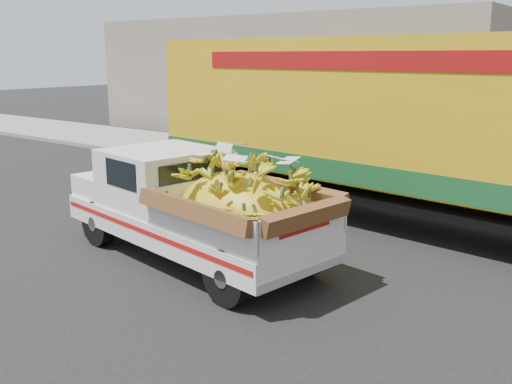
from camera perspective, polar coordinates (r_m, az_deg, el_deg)
The scene contains 6 objects.
ground at distance 9.80m, azimuth -4.25°, elevation -7.12°, with size 100.00×100.00×0.00m, color black.
curb at distance 15.10m, azimuth 12.30°, elevation 0.31°, with size 60.00×0.25×0.15m, color gray.
sidewalk at distance 17.00m, azimuth 15.29°, elevation 1.58°, with size 60.00×4.00×0.14m, color gray.
building_left at distance 25.64m, azimuth 3.75°, elevation 11.39°, with size 18.00×6.00×5.00m, color gray.
pickup_truck at distance 9.47m, azimuth -5.05°, elevation -1.63°, with size 5.45×2.72×1.83m.
semi_trailer at distance 11.94m, azimuth 14.45°, elevation 6.72°, with size 12.04×3.67×3.80m.
Camera 1 is at (6.08, -6.87, 3.45)m, focal length 40.00 mm.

